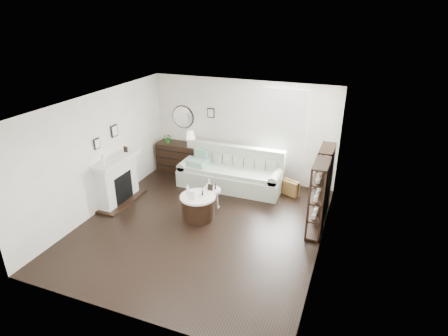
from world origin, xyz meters
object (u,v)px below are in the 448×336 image
at_px(sofa, 231,174).
at_px(pedestal_table, 212,191).
at_px(dresser, 180,158).
at_px(drum_table, 198,207).

xyz_separation_m(sofa, pedestal_table, (-0.00, -1.31, 0.13)).
xyz_separation_m(sofa, dresser, (-1.70, 0.39, 0.08)).
bearing_deg(drum_table, pedestal_table, 74.67).
xyz_separation_m(dresser, drum_table, (1.57, -2.17, -0.14)).
bearing_deg(dresser, sofa, -12.81).
bearing_deg(dresser, drum_table, -54.07).
bearing_deg(dresser, pedestal_table, -44.95).
bearing_deg(drum_table, sofa, 85.78).
height_order(sofa, pedestal_table, sofa).
bearing_deg(sofa, pedestal_table, -90.10).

